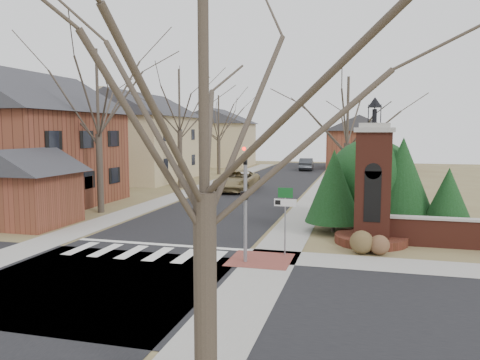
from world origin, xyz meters
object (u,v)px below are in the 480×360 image
(traffic_signal_pole, at_px, (245,195))
(brick_gate_monument, at_px, (372,195))
(pickup_truck, at_px, (237,181))
(distant_car, at_px, (306,164))
(sign_post, at_px, (285,208))

(traffic_signal_pole, height_order, brick_gate_monument, brick_gate_monument)
(brick_gate_monument, height_order, pickup_truck, brick_gate_monument)
(distant_car, bearing_deg, sign_post, 92.16)
(brick_gate_monument, bearing_deg, traffic_signal_pole, -136.76)
(sign_post, height_order, pickup_truck, sign_post)
(sign_post, xyz_separation_m, brick_gate_monument, (3.41, 3.01, 0.22))
(brick_gate_monument, distance_m, distant_car, 39.08)
(distant_car, bearing_deg, brick_gate_monument, 97.57)
(traffic_signal_pole, relative_size, sign_post, 1.64)
(distant_car, bearing_deg, pickup_truck, 78.45)
(traffic_signal_pole, relative_size, distant_car, 0.96)
(sign_post, distance_m, distant_car, 41.56)
(traffic_signal_pole, distance_m, brick_gate_monument, 6.47)
(distant_car, bearing_deg, traffic_signal_pole, 90.26)
(traffic_signal_pole, xyz_separation_m, distant_car, (-2.70, 42.77, -1.82))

